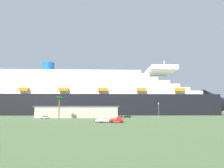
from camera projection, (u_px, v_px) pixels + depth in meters
ground_plane at (112, 117)px, 119.87m from camera, size 600.00×600.00×0.00m
cruise_ship at (86, 97)px, 161.11m from camera, size 275.42×41.14×55.02m
terminal_building at (79, 112)px, 113.46m from camera, size 52.30×23.85×7.10m
pickup_truck at (117, 120)px, 68.50m from camera, size 5.84×2.95×2.20m
small_boat_on_trailer at (104, 120)px, 68.91m from camera, size 7.55×2.85×2.15m
palm_tree at (59, 101)px, 91.48m from camera, size 3.54×3.60×11.86m
street_lamp at (159, 109)px, 88.57m from camera, size 0.56×0.56×8.41m
parked_car_black_coupe at (128, 116)px, 107.04m from camera, size 4.53×2.61×1.58m
parked_car_yellow_taxi at (93, 116)px, 110.05m from camera, size 5.02×2.59×1.58m
parked_car_silver_sedan at (45, 117)px, 97.02m from camera, size 4.59×2.54×1.58m
parked_car_blue_suv at (57, 116)px, 105.46m from camera, size 4.39×2.39×1.58m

